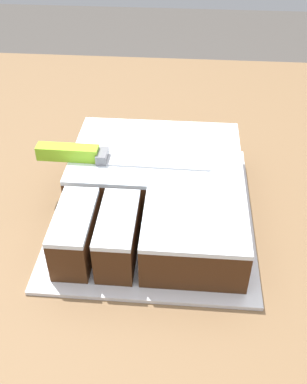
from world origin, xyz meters
name	(u,v)px	position (x,y,z in m)	size (l,w,h in m)	color
countertop	(180,339)	(0.00, 0.00, 0.45)	(1.40, 1.10, 0.91)	brown
cake_board	(154,211)	(-0.06, -0.07, 0.91)	(0.31, 0.36, 0.01)	silver
cake	(156,190)	(-0.05, -0.07, 0.95)	(0.27, 0.31, 0.07)	#472814
knife	(90,155)	(-0.16, -0.04, 0.99)	(0.27, 0.03, 0.02)	silver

